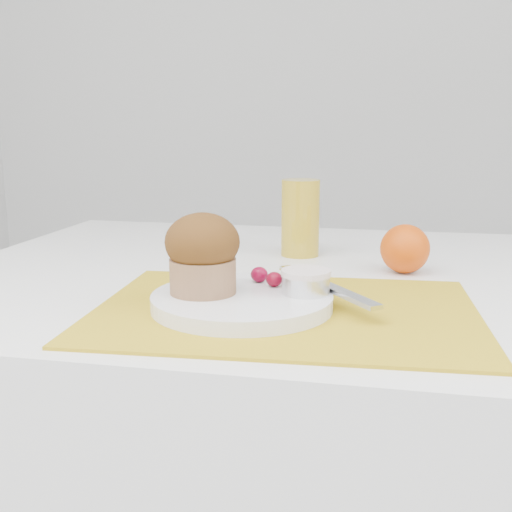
% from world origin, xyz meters
% --- Properties ---
extents(table, '(1.20, 0.80, 0.75)m').
position_xyz_m(table, '(0.00, 0.05, 0.38)').
color(table, white).
rests_on(table, ground).
extents(placemat, '(0.46, 0.35, 0.00)m').
position_xyz_m(placemat, '(-0.06, -0.15, 0.75)').
color(placemat, gold).
rests_on(placemat, table).
extents(plate, '(0.22, 0.22, 0.02)m').
position_xyz_m(plate, '(-0.11, -0.16, 0.76)').
color(plate, white).
rests_on(plate, placemat).
extents(ramekin, '(0.06, 0.06, 0.02)m').
position_xyz_m(ramekin, '(-0.03, -0.14, 0.78)').
color(ramekin, silver).
rests_on(ramekin, plate).
extents(cream, '(0.07, 0.07, 0.01)m').
position_xyz_m(cream, '(-0.03, -0.14, 0.80)').
color(cream, silver).
rests_on(cream, ramekin).
extents(raspberry_near, '(0.02, 0.02, 0.02)m').
position_xyz_m(raspberry_near, '(-0.10, -0.10, 0.78)').
color(raspberry_near, '#570218').
rests_on(raspberry_near, plate).
extents(raspberry_far, '(0.02, 0.02, 0.02)m').
position_xyz_m(raspberry_far, '(-0.08, -0.12, 0.78)').
color(raspberry_far, '#500210').
rests_on(raspberry_far, plate).
extents(butter_knife, '(0.14, 0.18, 0.01)m').
position_xyz_m(butter_knife, '(-0.01, -0.11, 0.77)').
color(butter_knife, silver).
rests_on(butter_knife, plate).
extents(orange, '(0.07, 0.07, 0.07)m').
position_xyz_m(orange, '(0.08, 0.08, 0.79)').
color(orange, '#DD4E07').
rests_on(orange, table).
extents(juice_glass, '(0.08, 0.08, 0.13)m').
position_xyz_m(juice_glass, '(-0.09, 0.17, 0.81)').
color(juice_glass, gold).
rests_on(juice_glass, table).
extents(muffin, '(0.09, 0.09, 0.10)m').
position_xyz_m(muffin, '(-0.15, -0.16, 0.82)').
color(muffin, '#986C49').
rests_on(muffin, plate).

